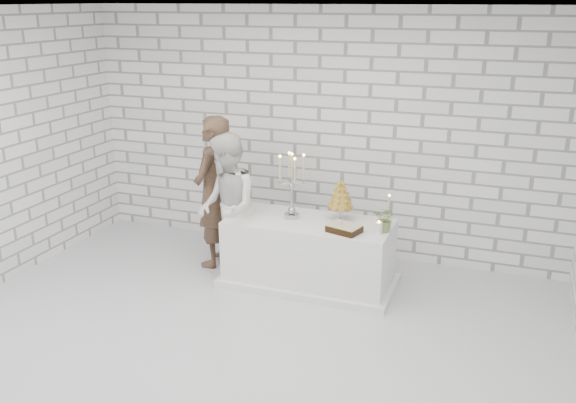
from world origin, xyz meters
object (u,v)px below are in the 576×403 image
(bride, at_px, (227,208))
(candelabra, at_px, (292,186))
(cake_table, at_px, (309,253))
(groom, at_px, (214,192))
(croquembouche, at_px, (340,200))

(bride, distance_m, candelabra, 0.78)
(cake_table, relative_size, bride, 1.07)
(groom, distance_m, croquembouche, 1.55)
(candelabra, xyz_separation_m, croquembouche, (0.52, 0.12, -0.14))
(groom, xyz_separation_m, croquembouche, (1.55, -0.02, 0.08))
(candelabra, relative_size, croquembouche, 1.61)
(candelabra, bearing_deg, croquembouche, 13.11)
(groom, relative_size, candelabra, 2.44)
(cake_table, height_order, bride, bride)
(croquembouche, bearing_deg, groom, 179.33)
(bride, relative_size, croquembouche, 3.67)
(bride, distance_m, croquembouche, 1.27)
(cake_table, bearing_deg, croquembouche, 27.31)
(groom, bearing_deg, cake_table, 81.09)
(cake_table, xyz_separation_m, candelabra, (-0.21, 0.04, 0.74))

